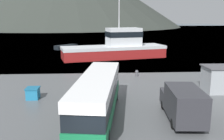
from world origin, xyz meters
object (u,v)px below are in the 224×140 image
Objects in this scene: delivery_van at (183,103)px; dock_kiosk at (219,79)px; fishing_boat at (116,47)px; storage_bin at (33,93)px; tour_bus at (98,94)px; small_boat at (66,47)px.

delivery_van is 8.92m from dock_kiosk.
fishing_boat reaches higher than dock_kiosk.
delivery_van is 13.19m from storage_bin.
tour_bus is 1.94× the size of delivery_van.
storage_bin is at bearing 143.78° from fishing_boat.
tour_bus is at bearing 176.21° from delivery_van.
dock_kiosk is (12.02, 5.80, -0.46)m from tour_bus.
small_boat is at bearing 118.82° from dock_kiosk.
delivery_van is 1.11× the size of small_boat.
fishing_boat is (-2.68, 28.17, 0.64)m from delivery_van.
small_boat is at bearing 111.95° from delivery_van.
delivery_van is 43.98m from small_boat.
storage_bin is (-9.31, -22.72, -1.41)m from fishing_boat.
tour_bus reaches higher than storage_bin.
delivery_van is 0.31× the size of fishing_boat.
storage_bin is at bearing -44.69° from small_boat.
fishing_boat is 24.60m from storage_bin.
tour_bus reaches higher than delivery_van.
tour_bus reaches higher than dock_kiosk.
delivery_van is at bearing -24.43° from storage_bin.
small_boat is (-19.38, 35.23, -0.84)m from dock_kiosk.
tour_bus is 41.70m from small_boat.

